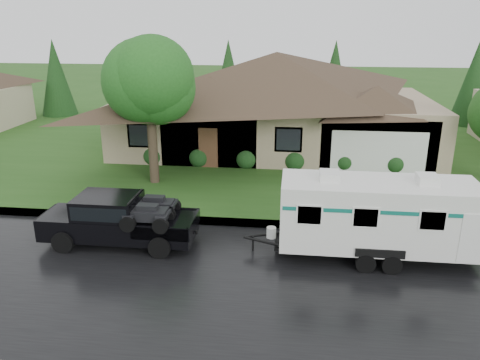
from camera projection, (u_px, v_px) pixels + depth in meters
name	position (u px, v px, depth m)	size (l,w,h in m)	color
ground	(197.00, 249.00, 16.09)	(140.00, 140.00, 0.00)	#255019
road	(183.00, 279.00, 14.20)	(140.00, 8.00, 0.01)	black
curb	(209.00, 221.00, 18.18)	(140.00, 0.50, 0.15)	gray
lawn	(244.00, 141.00, 30.16)	(140.00, 26.00, 0.15)	#255019
house_main	(281.00, 90.00, 27.68)	(19.44, 10.80, 6.90)	#9C886A
tree_left_green	(149.00, 84.00, 20.90)	(4.03, 4.03, 6.68)	#382B1E
shrub_row	(271.00, 158.00, 24.40)	(13.60, 1.00, 1.00)	#143814
pickup_truck	(116.00, 218.00, 16.24)	(5.30, 2.01, 1.77)	black
travel_trailer	(377.00, 214.00, 15.06)	(6.53, 2.29, 2.93)	white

